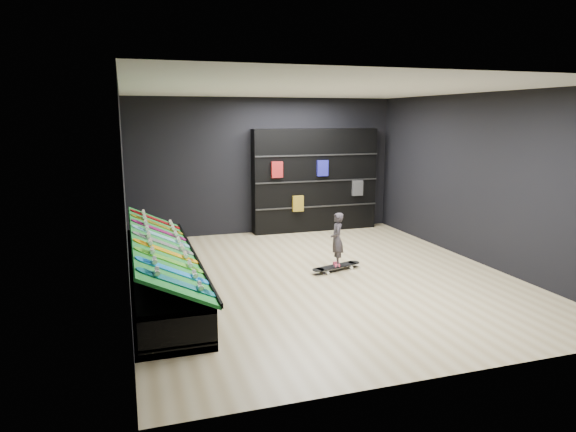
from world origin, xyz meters
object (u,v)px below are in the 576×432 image
object	(u,v)px
back_shelving	(315,180)
floor_skateboard	(336,268)
display_rack	(161,276)
child	(337,250)

from	to	relation	value
back_shelving	floor_skateboard	xyz separation A→B (m)	(-0.78, -3.13, -1.11)
display_rack	back_shelving	distance (m)	5.05
back_shelving	floor_skateboard	distance (m)	3.41
display_rack	back_shelving	size ratio (longest dim) A/B	1.55
back_shelving	child	bearing A→B (deg)	-103.97
display_rack	floor_skateboard	bearing A→B (deg)	3.81
display_rack	child	world-z (taller)	child
display_rack	floor_skateboard	world-z (taller)	display_rack
floor_skateboard	child	distance (m)	0.32
child	floor_skateboard	bearing A→B (deg)	-70.81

